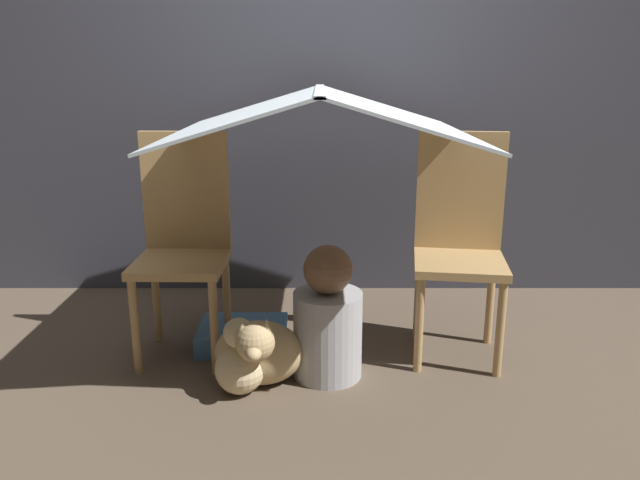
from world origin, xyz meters
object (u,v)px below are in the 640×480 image
Objects in this scene: person_front at (328,321)px; chair_right at (459,238)px; chair_left at (183,238)px; dog at (258,351)px.

chair_right is at bearing 23.66° from person_front.
dog is (0.36, -0.35, -0.38)m from chair_left.
person_front is at bearing -21.12° from chair_left.
chair_right reaches higher than person_front.
chair_left and chair_right have the same top height.
chair_right is (1.22, -0.00, 0.00)m from chair_left.
person_front is at bearing -148.48° from chair_right.
chair_left is at bearing -172.18° from chair_right.
dog is (-0.28, -0.09, -0.09)m from person_front.
chair_left is 0.63m from dog.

